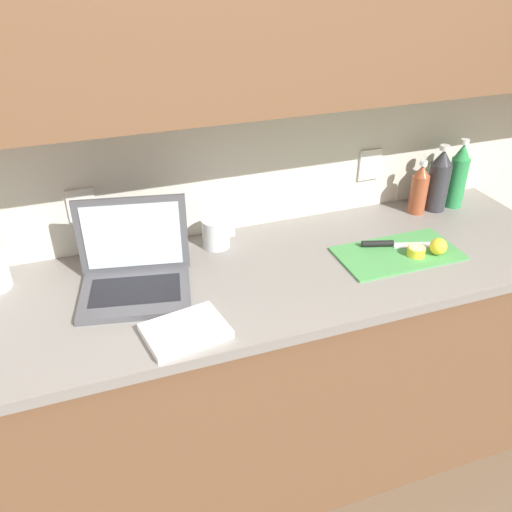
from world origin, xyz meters
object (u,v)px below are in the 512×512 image
at_px(knife, 388,244).
at_px(lemon_whole_beside, 438,246).
at_px(bottle_green_soda, 419,189).
at_px(bottle_water_clear, 458,176).
at_px(bottle_oil_tall, 439,181).
at_px(laptop, 135,269).
at_px(measuring_cup, 216,233).
at_px(cutting_board, 398,253).
at_px(lemon_half_cut, 416,251).

distance_m(knife, lemon_whole_beside, 0.17).
distance_m(bottle_green_soda, bottle_water_clear, 0.17).
bearing_deg(bottle_oil_tall, bottle_green_soda, 180.00).
bearing_deg(knife, lemon_whole_beside, -21.20).
bearing_deg(lemon_whole_beside, laptop, 170.81).
xyz_separation_m(bottle_water_clear, measuring_cup, (-0.98, 0.01, -0.08)).
xyz_separation_m(cutting_board, measuring_cup, (-0.57, 0.27, 0.05)).
relative_size(laptop, lemon_half_cut, 6.24).
bearing_deg(bottle_oil_tall, lemon_half_cut, -133.89).
bearing_deg(knife, cutting_board, -61.52).
bearing_deg(lemon_whole_beside, bottle_green_soda, 68.31).
bearing_deg(measuring_cup, knife, -21.42).
distance_m(knife, bottle_water_clear, 0.48).
bearing_deg(measuring_cup, lemon_whole_beside, -25.03).
bearing_deg(measuring_cup, laptop, -152.30).
height_order(laptop, cutting_board, laptop).
distance_m(knife, bottle_green_soda, 0.34).
bearing_deg(bottle_water_clear, lemon_half_cut, -141.61).
distance_m(laptop, lemon_whole_beside, 1.01).
height_order(laptop, bottle_green_soda, laptop).
xyz_separation_m(knife, bottle_green_soda, (0.25, 0.21, 0.08)).
distance_m(cutting_board, bottle_oil_tall, 0.43).
bearing_deg(laptop, cutting_board, 4.35).
height_order(laptop, knife, laptop).
bearing_deg(bottle_green_soda, lemon_whole_beside, -111.69).
relative_size(laptop, cutting_board, 0.90).
bearing_deg(lemon_whole_beside, cutting_board, 155.89).
bearing_deg(cutting_board, bottle_green_soda, 46.55).
bearing_deg(bottle_oil_tall, knife, -148.37).
height_order(bottle_green_soda, bottle_oil_tall, bottle_oil_tall).
bearing_deg(laptop, lemon_half_cut, 2.48).
distance_m(cutting_board, measuring_cup, 0.63).
distance_m(laptop, bottle_oil_tall, 1.21).
xyz_separation_m(cutting_board, bottle_water_clear, (0.41, 0.26, 0.12)).
bearing_deg(laptop, measuring_cup, 39.04).
xyz_separation_m(bottle_oil_tall, bottle_water_clear, (0.09, 0.00, 0.01)).
bearing_deg(knife, lemon_half_cut, -39.69).
distance_m(laptop, knife, 0.87).
relative_size(knife, bottle_oil_tall, 1.07).
bearing_deg(lemon_whole_beside, bottle_water_clear, 46.34).
relative_size(laptop, bottle_green_soda, 1.77).
bearing_deg(laptop, lemon_whole_beside, 2.16).
relative_size(laptop, lemon_whole_beside, 6.51).
bearing_deg(knife, bottle_oil_tall, 48.71).
height_order(bottle_water_clear, measuring_cup, bottle_water_clear).
xyz_separation_m(lemon_half_cut, lemon_whole_beside, (0.07, -0.02, 0.01)).
distance_m(bottle_green_soda, measuring_cup, 0.81).
relative_size(cutting_board, lemon_whole_beside, 7.23).
distance_m(knife, measuring_cup, 0.60).
bearing_deg(cutting_board, bottle_oil_tall, 38.05).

